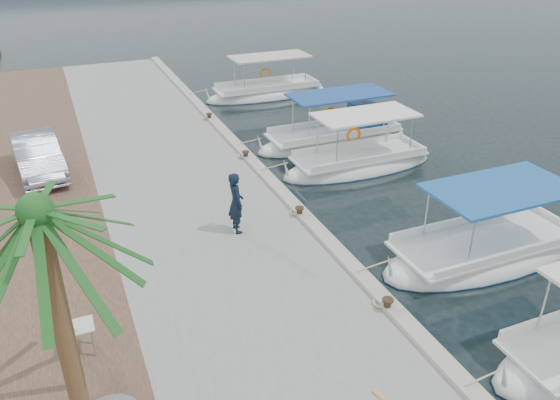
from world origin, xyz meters
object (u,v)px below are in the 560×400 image
object	(u,v)px
fishing_caique_e	(267,94)
parked_car	(37,155)
fishing_caique_d	(336,139)
fishing_caique_b	(484,253)
fisherman	(236,203)
fishing_caique_c	(358,165)
date_palm	(36,213)

from	to	relation	value
fishing_caique_e	parked_car	bearing A→B (deg)	-148.20
fishing_caique_d	fishing_caique_b	bearing A→B (deg)	-91.82
fisherman	parked_car	xyz separation A→B (m)	(-5.30, 6.74, -0.24)
fishing_caique_c	parked_car	xyz separation A→B (m)	(-11.57, 3.19, 1.08)
fishing_caique_c	date_palm	xyz separation A→B (m)	(-11.16, -9.00, 4.76)
fishing_caique_c	parked_car	bearing A→B (deg)	164.58
fishing_caique_b	fishing_caique_c	distance (m)	7.00
fishing_caique_d	fishing_caique_e	world-z (taller)	same
fishing_caique_e	parked_car	world-z (taller)	fishing_caique_e
fishing_caique_e	fisherman	distance (m)	15.62
fishing_caique_c	fishing_caique_d	size ratio (longest dim) A/B	0.90
fishing_caique_b	date_palm	bearing A→B (deg)	-169.98
fishing_caique_c	date_palm	distance (m)	15.11
fishing_caique_e	parked_car	size ratio (longest dim) A/B	1.67
fishing_caique_d	parked_car	size ratio (longest dim) A/B	1.70
date_palm	fishing_caique_b	bearing A→B (deg)	10.02
parked_car	fishing_caique_d	bearing A→B (deg)	-8.76
date_palm	parked_car	world-z (taller)	date_palm
parked_car	fishing_caique_e	bearing A→B (deg)	25.13
fisherman	parked_car	size ratio (longest dim) A/B	0.44
fishing_caique_d	fisherman	distance (m)	9.31
fisherman	date_palm	world-z (taller)	date_palm
fishing_caique_d	date_palm	bearing A→B (deg)	-134.69
fishing_caique_c	fisherman	xyz separation A→B (m)	(-6.27, -3.55, 1.32)
fishing_caique_c	parked_car	distance (m)	12.06
fishing_caique_d	fishing_caique_e	size ratio (longest dim) A/B	1.01
fishing_caique_d	fisherman	bearing A→B (deg)	-136.89
fishing_caique_e	date_palm	xyz separation A→B (m)	(-11.47, -19.56, 4.76)
fishing_caique_e	fisherman	world-z (taller)	fisherman
parked_car	fishing_caique_b	bearing A→B (deg)	-47.67
fisherman	fishing_caique_e	bearing A→B (deg)	-24.33
fishing_caique_e	fishing_caique_b	bearing A→B (deg)	-90.49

